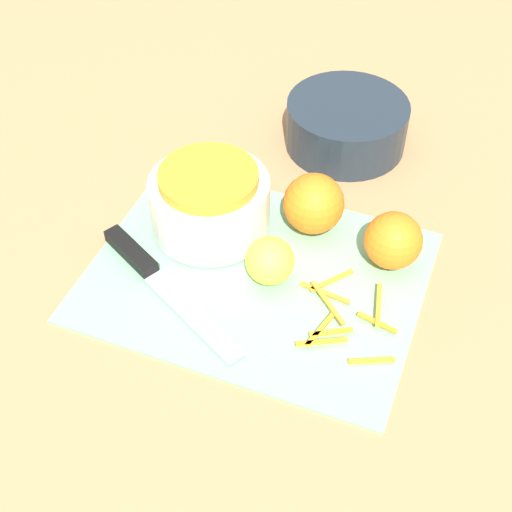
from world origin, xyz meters
name	(u,v)px	position (x,y,z in m)	size (l,w,h in m)	color
ground_plane	(256,277)	(0.00, 0.00, 0.00)	(4.00, 4.00, 0.00)	#9E754C
cutting_board	(256,275)	(0.00, 0.00, 0.00)	(0.38, 0.30, 0.01)	#75AD84
bowl_speckled	(210,201)	(-0.08, 0.06, 0.05)	(0.15, 0.15, 0.08)	silver
bowl_dark	(346,124)	(0.02, 0.28, 0.03)	(0.17, 0.17, 0.07)	#1E2833
knife	(147,268)	(-0.12, -0.04, 0.01)	(0.22, 0.13, 0.02)	black
orange_left	(314,204)	(0.04, 0.10, 0.04)	(0.07, 0.07, 0.07)	orange
orange_right	(393,241)	(0.14, 0.08, 0.04)	(0.07, 0.07, 0.07)	orange
lemon	(271,259)	(0.02, 0.00, 0.03)	(0.06, 0.06, 0.06)	gold
peel_pile	(342,316)	(0.11, -0.03, 0.01)	(0.13, 0.13, 0.01)	orange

